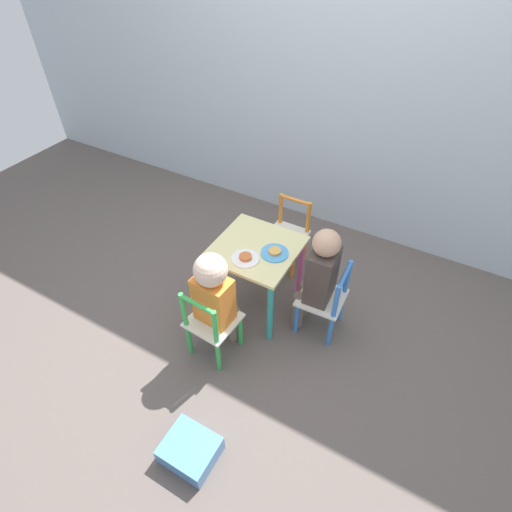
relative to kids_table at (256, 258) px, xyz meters
The scene contains 11 objects.
ground_plane 0.39m from the kids_table, ahead, with size 6.00×6.00×0.00m, color #5B514C.
house_wall 1.42m from the kids_table, 90.00° to the left, with size 6.00×0.06×2.60m.
kids_table is the anchor object (origin of this frame).
chair_green 0.48m from the kids_table, 94.20° to the right, with size 0.28×0.28×0.51m.
chair_blue 0.48m from the kids_table, ahead, with size 0.27×0.27×0.51m.
chair_orange 0.48m from the kids_table, 89.71° to the left, with size 0.26×0.26×0.51m.
child_front 0.40m from the kids_table, 94.20° to the right, with size 0.21×0.23×0.72m.
child_right 0.40m from the kids_table, ahead, with size 0.21×0.21×0.75m.
plate_front 0.16m from the kids_table, 90.00° to the right, with size 0.16×0.16×0.03m.
plate_right 0.16m from the kids_table, ahead, with size 0.16×0.16×0.03m.
storage_bin 1.09m from the kids_table, 78.55° to the right, with size 0.25×0.22×0.11m.
Camera 1 is at (0.86, -1.54, 2.02)m, focal length 28.00 mm.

